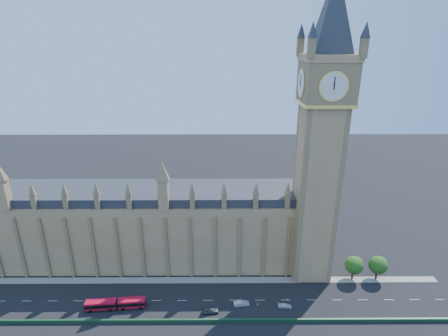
{
  "coord_description": "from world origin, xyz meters",
  "views": [
    {
      "loc": [
        8.45,
        -86.86,
        75.78
      ],
      "look_at": [
        8.96,
        10.0,
        39.91
      ],
      "focal_mm": 28.0,
      "sensor_mm": 36.0,
      "label": 1
    }
  ],
  "objects_px": {
    "car_grey": "(211,310)",
    "red_bus": "(116,304)",
    "car_white": "(285,306)",
    "car_silver": "(242,303)"
  },
  "relations": [
    {
      "from": "car_grey",
      "to": "red_bus",
      "type": "bearing_deg",
      "value": 78.89
    },
    {
      "from": "red_bus",
      "to": "car_white",
      "type": "relative_size",
      "value": 4.29
    },
    {
      "from": "car_silver",
      "to": "car_white",
      "type": "height_order",
      "value": "car_silver"
    },
    {
      "from": "red_bus",
      "to": "car_grey",
      "type": "xyz_separation_m",
      "value": [
        28.39,
        -2.0,
        -0.76
      ]
    },
    {
      "from": "car_silver",
      "to": "car_white",
      "type": "xyz_separation_m",
      "value": [
        13.0,
        -0.9,
        -0.17
      ]
    },
    {
      "from": "red_bus",
      "to": "car_white",
      "type": "distance_m",
      "value": 50.69
    },
    {
      "from": "car_white",
      "to": "car_grey",
      "type": "bearing_deg",
      "value": 100.72
    },
    {
      "from": "car_silver",
      "to": "car_white",
      "type": "distance_m",
      "value": 13.03
    },
    {
      "from": "car_grey",
      "to": "car_silver",
      "type": "xyz_separation_m",
      "value": [
        9.3,
        2.99,
        -0.05
      ]
    },
    {
      "from": "car_white",
      "to": "car_silver",
      "type": "bearing_deg",
      "value": 91.42
    }
  ]
}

